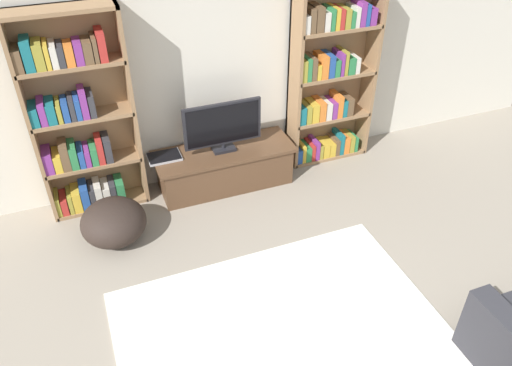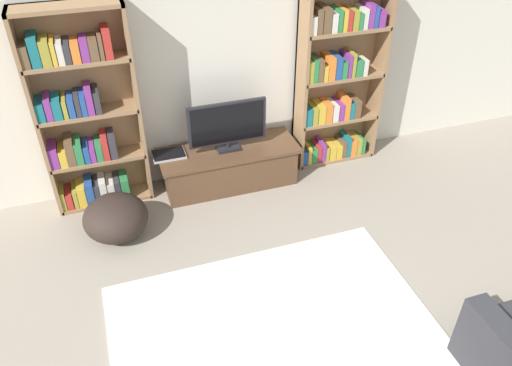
% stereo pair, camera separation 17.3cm
% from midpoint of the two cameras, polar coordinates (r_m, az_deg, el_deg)
% --- Properties ---
extents(wall_back, '(8.80, 0.06, 2.60)m').
position_cam_midpoint_polar(wall_back, '(5.20, -3.98, 13.71)').
color(wall_back, silver).
rests_on(wall_back, ground_plane).
extents(bookshelf_left, '(0.95, 0.30, 2.04)m').
position_cam_midpoint_polar(bookshelf_left, '(5.05, -18.05, 7.12)').
color(bookshelf_left, '#93704C').
rests_on(bookshelf_left, ground_plane).
extents(bookshelf_right, '(0.95, 0.30, 2.04)m').
position_cam_midpoint_polar(bookshelf_right, '(5.63, 10.07, 11.46)').
color(bookshelf_right, '#93704C').
rests_on(bookshelf_right, ground_plane).
extents(tv_stand, '(1.49, 0.55, 0.44)m').
position_cam_midpoint_polar(tv_stand, '(5.43, -2.19, 1.92)').
color(tv_stand, brown).
rests_on(tv_stand, ground_plane).
extents(television, '(0.83, 0.16, 0.55)m').
position_cam_midpoint_polar(television, '(5.17, -2.33, 6.62)').
color(television, black).
rests_on(television, tv_stand).
extents(laptop, '(0.34, 0.24, 0.03)m').
position_cam_midpoint_polar(laptop, '(5.26, -9.03, 3.23)').
color(laptop, '#B7B7BC').
rests_on(laptop, tv_stand).
extents(area_rug, '(2.52, 1.74, 0.02)m').
position_cam_midpoint_polar(area_rug, '(4.11, 3.38, -16.42)').
color(area_rug, white).
rests_on(area_rug, ground_plane).
extents(beanbag_ottoman, '(0.61, 0.61, 0.42)m').
position_cam_midpoint_polar(beanbag_ottoman, '(4.92, -14.77, -3.86)').
color(beanbag_ottoman, '#2D231E').
rests_on(beanbag_ottoman, ground_plane).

